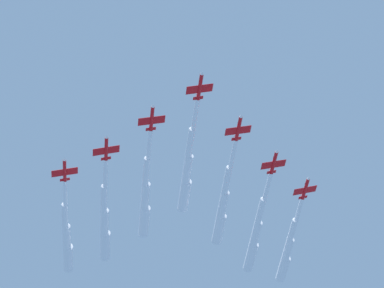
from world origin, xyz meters
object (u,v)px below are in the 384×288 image
object	(u,v)px
jet_starboard_inner	(145,198)
jet_port_mid	(256,235)
jet_starboard_outer	(67,238)
jet_port_outer	(288,250)
jet_port_inner	(223,206)
jet_lead	(187,171)
jet_starboard_mid	(105,223)

from	to	relation	value
jet_starboard_inner	jet_port_mid	distance (m)	40.96
jet_starboard_inner	jet_starboard_outer	bearing A→B (deg)	3.88
jet_port_outer	jet_starboard_outer	xyz separation A→B (m)	(57.15, 53.86, -0.79)
jet_port_inner	jet_starboard_inner	xyz separation A→B (m)	(18.66, 17.92, 1.10)
jet_starboard_inner	jet_starboard_outer	size ratio (longest dim) A/B	1.03
jet_starboard_outer	jet_lead	bearing A→B (deg)	-177.09
jet_port_mid	jet_starboard_outer	world-z (taller)	jet_starboard_outer
jet_starboard_inner	jet_port_inner	bearing A→B (deg)	-136.14
jet_port_inner	jet_port_outer	bearing A→B (deg)	-97.39
jet_port_inner	jet_starboard_outer	size ratio (longest dim) A/B	1.02
jet_starboard_inner	jet_starboard_mid	size ratio (longest dim) A/B	0.99
jet_lead	jet_starboard_outer	bearing A→B (deg)	2.91
jet_port_outer	jet_starboard_mid	bearing A→B (deg)	52.05
jet_lead	jet_port_inner	size ratio (longest dim) A/B	1.00
jet_port_mid	jet_port_outer	bearing A→B (deg)	-103.12
jet_port_mid	jet_lead	bearing A→B (deg)	86.89
jet_lead	jet_starboard_mid	distance (m)	35.21
jet_lead	jet_starboard_inner	bearing A→B (deg)	1.02
jet_starboard_inner	jet_starboard_mid	distance (m)	17.67
jet_lead	jet_starboard_mid	bearing A→B (deg)	1.32
jet_port_mid	jet_starboard_mid	bearing A→B (deg)	44.66
jet_port_outer	jet_port_inner	bearing A→B (deg)	82.61
jet_port_inner	jet_starboard_inner	bearing A→B (deg)	43.86
jet_port_inner	jet_starboard_outer	world-z (taller)	jet_starboard_outer
jet_port_mid	jet_starboard_outer	bearing A→B (deg)	35.62
jet_port_inner	jet_starboard_mid	xyz separation A→B (m)	(36.23, 18.42, -0.68)
jet_starboard_outer	jet_port_inner	bearing A→B (deg)	-159.02
jet_lead	jet_starboard_mid	world-z (taller)	jet_lead
jet_lead	jet_port_mid	distance (m)	35.93
jet_port_inner	jet_port_mid	world-z (taller)	jet_port_inner
jet_lead	jet_port_mid	bearing A→B (deg)	-93.11
jet_lead	jet_starboard_inner	world-z (taller)	jet_lead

